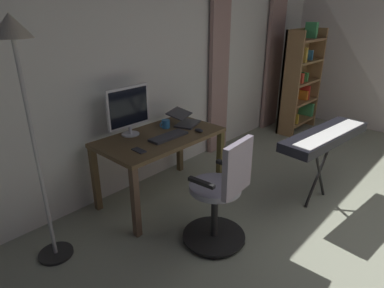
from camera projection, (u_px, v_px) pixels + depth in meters
The scene contains 14 objects.
back_room_partition at pixel (180, 66), 4.02m from camera, with size 6.20×0.10×2.53m, color silver.
curtain_left_panel at pixel (274, 60), 5.41m from camera, with size 0.43×0.06×2.27m, color #A5827B.
curtain_right_panel at pixel (219, 71), 4.43m from camera, with size 0.35×0.06×2.27m, color #A5827B.
desk at pixel (160, 144), 3.39m from camera, with size 1.28×0.72×0.73m.
office_chair at pixel (221, 197), 2.75m from camera, with size 0.56×0.56×1.00m.
computer_monitor at pixel (128, 109), 3.26m from camera, with size 0.49×0.18×0.50m.
computer_keyboard at pixel (169, 136), 3.29m from camera, with size 0.42×0.15×0.02m, color #333338.
laptop at pixel (185, 120), 3.65m from camera, with size 0.39×0.38×0.15m.
computer_mouse at pixel (199, 130), 3.43m from camera, with size 0.06×0.10×0.04m, color #232328.
cell_phone_by_monitor at pixel (139, 150), 2.98m from camera, with size 0.07×0.14×0.01m, color #333338.
mug_coffee at pixel (166, 124), 3.54m from camera, with size 0.13×0.09×0.09m.
bookshelf at pixel (299, 81), 5.35m from camera, with size 0.83×0.30×1.72m.
piano_keyboard at pixel (325, 138), 3.27m from camera, with size 1.22×0.44×0.80m.
floor_lamp at pixel (22, 82), 2.22m from camera, with size 0.28×0.28×1.90m.
Camera 1 is at (2.90, -0.20, 1.93)m, focal length 30.81 mm.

